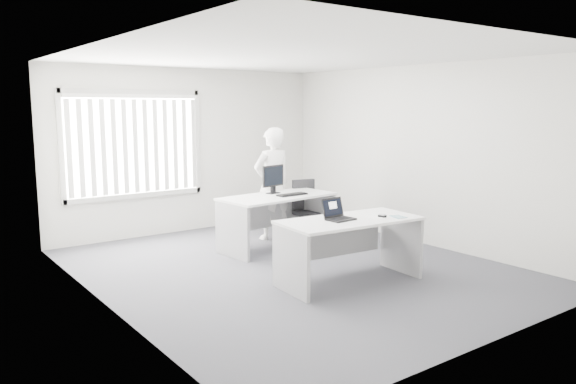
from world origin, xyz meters
TOP-DOWN VIEW (x-y plane):
  - ground at (0.00, 0.00)m, footprint 6.00×6.00m
  - wall_back at (0.00, 3.00)m, footprint 5.00×0.02m
  - wall_front at (0.00, -3.00)m, footprint 5.00×0.02m
  - wall_left at (-2.50, 0.00)m, footprint 0.02×6.00m
  - wall_right at (2.50, 0.00)m, footprint 0.02×6.00m
  - ceiling at (0.00, 0.00)m, footprint 5.00×6.00m
  - window at (-1.00, 2.96)m, footprint 2.32×0.06m
  - blinds at (-1.00, 2.90)m, footprint 2.20×0.10m
  - desk_near at (0.20, -0.88)m, footprint 1.81×0.96m
  - desk_far at (0.50, 1.06)m, footprint 1.86×1.01m
  - office_chair at (1.29, 1.32)m, footprint 0.64×0.64m
  - person at (0.77, 1.59)m, footprint 0.68×0.46m
  - laptop at (0.06, -0.87)m, footprint 0.35×0.31m
  - paper_sheet at (0.57, -1.00)m, footprint 0.28×0.20m
  - mouse at (0.59, -1.04)m, footprint 0.07×0.10m
  - booklet at (0.76, -1.16)m, footprint 0.17×0.22m
  - keyboard at (0.68, 0.93)m, footprint 0.50×0.18m
  - monitor at (0.56, 1.26)m, footprint 0.46×0.21m

SIDE VIEW (x-z plane):
  - ground at x=0.00m, z-range 0.00..0.00m
  - office_chair at x=1.29m, z-range -0.18..0.77m
  - desk_near at x=0.20m, z-range 0.18..0.97m
  - desk_far at x=0.50m, z-range 0.18..0.99m
  - paper_sheet at x=0.57m, z-range 0.80..0.80m
  - booklet at x=0.76m, z-range 0.80..0.81m
  - mouse at x=0.59m, z-range 0.80..0.84m
  - keyboard at x=0.68m, z-range 0.81..0.84m
  - person at x=0.77m, z-range 0.00..1.83m
  - laptop at x=0.06m, z-range 0.80..1.05m
  - monitor at x=0.56m, z-range 0.81..1.25m
  - wall_back at x=0.00m, z-range 0.00..2.80m
  - wall_front at x=0.00m, z-range 0.00..2.80m
  - wall_left at x=-2.50m, z-range 0.00..2.80m
  - wall_right at x=2.50m, z-range 0.00..2.80m
  - blinds at x=-1.00m, z-range 0.77..2.27m
  - window at x=-1.00m, z-range 0.67..2.43m
  - ceiling at x=0.00m, z-range 2.79..2.81m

